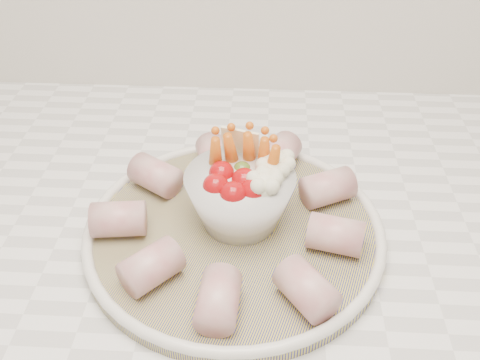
{
  "coord_description": "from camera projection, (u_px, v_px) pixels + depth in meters",
  "views": [
    {
      "loc": [
        0.17,
        0.99,
        1.33
      ],
      "look_at": [
        0.14,
        1.42,
        0.99
      ],
      "focal_mm": 40.0,
      "sensor_mm": 36.0,
      "label": 1
    }
  ],
  "objects": [
    {
      "name": "serving_platter",
      "position": [
        234.0,
        230.0,
        0.58
      ],
      "size": [
        0.4,
        0.4,
        0.02
      ],
      "color": "navy",
      "rests_on": "kitchen_counter"
    },
    {
      "name": "cured_meat_rolls",
      "position": [
        234.0,
        215.0,
        0.57
      ],
      "size": [
        0.29,
        0.29,
        0.04
      ],
      "color": "#AD4F55",
      "rests_on": "serving_platter"
    },
    {
      "name": "veggie_bowl",
      "position": [
        243.0,
        192.0,
        0.56
      ],
      "size": [
        0.12,
        0.12,
        0.1
      ],
      "color": "silver",
      "rests_on": "serving_platter"
    }
  ]
}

